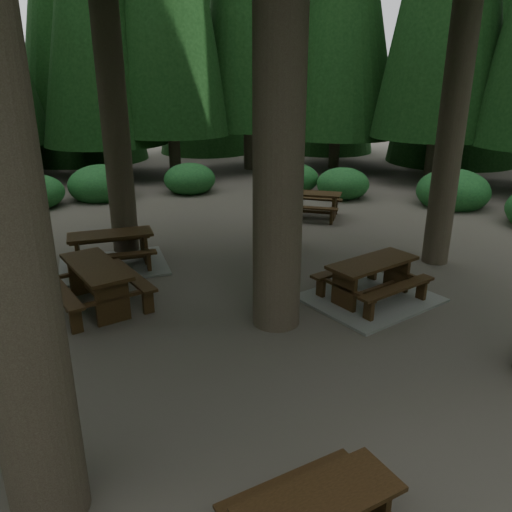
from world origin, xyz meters
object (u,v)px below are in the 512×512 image
object	(u,v)px
picnic_table_a	(371,286)
picnic_table_b	(97,279)
picnic_table_d	(311,201)
picnic_table_c	(112,255)

from	to	relation	value
picnic_table_a	picnic_table_b	size ratio (longest dim) A/B	1.22
picnic_table_a	picnic_table_d	xyz separation A→B (m)	(1.33, 6.01, 0.24)
picnic_table_b	picnic_table_d	bearing A→B (deg)	-71.41
picnic_table_d	picnic_table_b	bearing A→B (deg)	-111.18
picnic_table_b	picnic_table_a	bearing A→B (deg)	-121.66
picnic_table_a	picnic_table_c	world-z (taller)	picnic_table_a
picnic_table_a	picnic_table_c	size ratio (longest dim) A/B	1.20
picnic_table_b	picnic_table_c	xyz separation A→B (m)	(0.35, 2.15, -0.29)
picnic_table_a	picnic_table_b	xyz separation A→B (m)	(-5.14, 1.30, 0.29)
picnic_table_a	picnic_table_b	world-z (taller)	picnic_table_b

